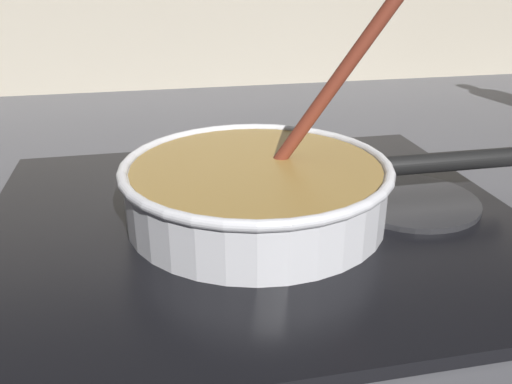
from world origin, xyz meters
name	(u,v)px	position (x,y,z in m)	size (l,w,h in m)	color
ground	(261,292)	(0.00, 0.00, -0.02)	(2.40, 1.60, 0.04)	#4C4C51
hob_plate	(256,222)	(0.01, 0.09, 0.01)	(0.56, 0.48, 0.01)	black
burner_ring	(256,213)	(0.01, 0.09, 0.02)	(0.16, 0.16, 0.01)	#592D0C
spare_burner	(410,200)	(0.19, 0.09, 0.01)	(0.15, 0.15, 0.01)	#262628
cooking_pan	(258,187)	(0.02, 0.09, 0.05)	(0.43, 0.28, 0.23)	silver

